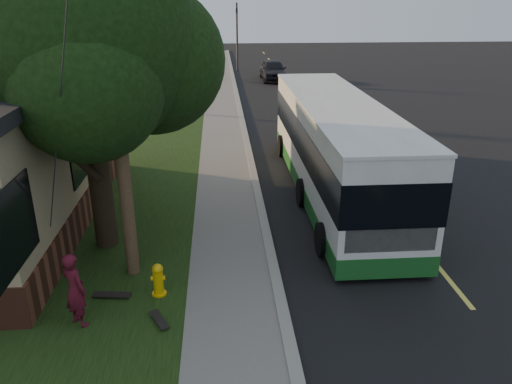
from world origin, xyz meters
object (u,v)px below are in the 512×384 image
at_px(utility_pole, 113,75).
at_px(traffic_signal, 237,32).
at_px(leafy_tree, 86,41).
at_px(bare_tree_far, 193,52).
at_px(fire_hydrant, 158,280).
at_px(skateboard_spare, 112,295).
at_px(skateboarder, 75,290).
at_px(skateboard_main, 159,320).
at_px(transit_bus, 335,146).
at_px(bare_tree_near, 175,74).
at_px(distant_car, 273,70).

height_order(utility_pole, traffic_signal, utility_pole).
relative_size(leafy_tree, bare_tree_far, 1.94).
height_order(fire_hydrant, utility_pole, utility_pole).
xyz_separation_m(utility_pole, leafy_tree, (-0.87, 1.66, 0.54)).
xyz_separation_m(utility_pole, skateboard_spare, (-0.30, -1.03, -4.50)).
xyz_separation_m(utility_pole, skateboarder, (-0.76, -1.92, -3.78)).
height_order(traffic_signal, skateboard_main, traffic_signal).
relative_size(traffic_signal, skateboard_spare, 6.58).
height_order(leafy_tree, skateboard_spare, leafy_tree).
distance_m(transit_bus, skateboard_main, 8.52).
bearing_deg(traffic_signal, bare_tree_near, -104.04).
bearing_deg(skateboarder, skateboard_main, -142.94).
bearing_deg(distant_car, skateboard_main, -100.92).
bearing_deg(transit_bus, bare_tree_near, 116.01).
height_order(bare_tree_near, distant_car, bare_tree_near).
bearing_deg(fire_hydrant, skateboard_spare, -177.69).
bearing_deg(bare_tree_far, bare_tree_near, -92.39).
bearing_deg(traffic_signal, transit_bus, -85.98).
relative_size(transit_bus, skateboarder, 7.27).
bearing_deg(transit_bus, traffic_signal, 94.02).
bearing_deg(skateboard_main, skateboarder, 177.40).
relative_size(fire_hydrant, leafy_tree, 0.09).
xyz_separation_m(leafy_tree, transit_bus, (6.66, 3.08, -3.53)).
relative_size(transit_bus, skateboard_spare, 13.58).
bearing_deg(fire_hydrant, transit_bus, 48.41).
bearing_deg(skateboard_main, utility_pole, 111.99).
bearing_deg(distant_car, skateboarder, -103.81).
bearing_deg(distant_car, traffic_signal, 116.26).
height_order(utility_pole, bare_tree_far, utility_pole).
distance_m(leafy_tree, traffic_signal, 31.76).
height_order(fire_hydrant, transit_bus, transit_bus).
relative_size(utility_pole, transit_bus, 0.80).
relative_size(fire_hydrant, skateboarder, 0.47).
bearing_deg(utility_pole, distant_car, 77.29).
bearing_deg(skateboard_spare, skateboarder, -117.15).
bearing_deg(utility_pole, leafy_tree, 117.60).
bearing_deg(bare_tree_far, fire_hydrant, -89.24).
height_order(utility_pole, skateboarder, utility_pole).
bearing_deg(skateboarder, bare_tree_far, -52.30).
xyz_separation_m(leafy_tree, skateboard_spare, (0.56, -2.69, -5.04)).
height_order(bare_tree_far, skateboard_spare, bare_tree_far).
bearing_deg(skateboard_main, leafy_tree, 114.60).
relative_size(fire_hydrant, skateboard_spare, 0.89).
bearing_deg(fire_hydrant, bare_tree_far, 90.76).
xyz_separation_m(utility_pole, bare_tree_near, (-0.19, 17.01, -2.48)).
height_order(skateboard_main, skateboard_spare, skateboard_spare).
bearing_deg(skateboarder, distant_car, -63.63).
bearing_deg(traffic_signal, skateboard_main, -94.90).
distance_m(bare_tree_near, traffic_signal, 16.52).
height_order(leafy_tree, skateboard_main, leafy_tree).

